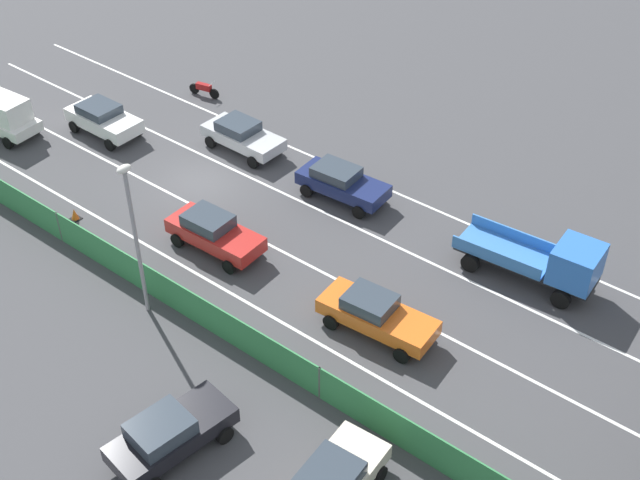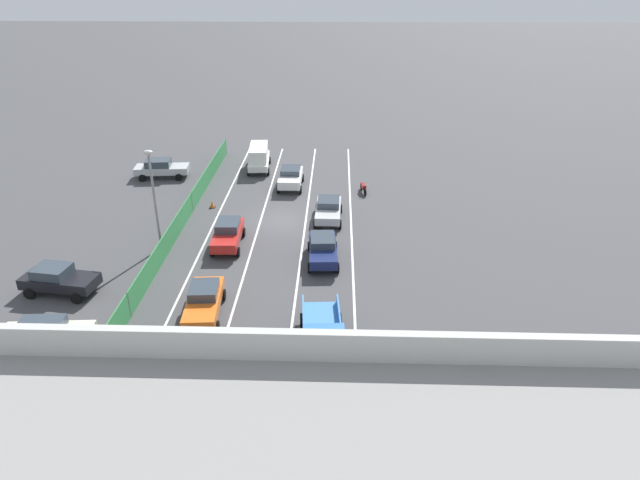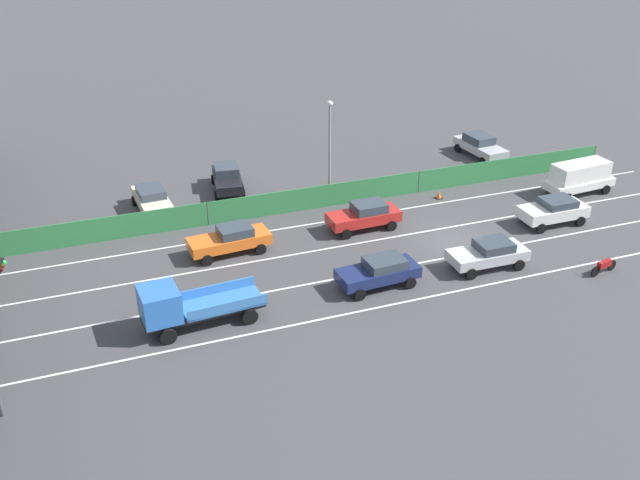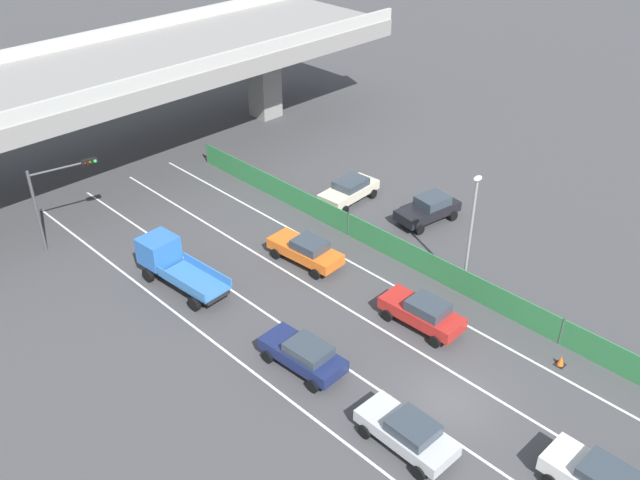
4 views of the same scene
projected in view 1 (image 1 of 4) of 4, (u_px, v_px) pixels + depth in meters
ground_plane at (201, 181)px, 40.92m from camera, size 300.00×300.00×0.00m
lane_line_left_edge at (359, 177)px, 41.19m from camera, size 0.14×47.68×0.01m
lane_line_mid_left at (316, 208)px, 39.11m from camera, size 0.14×47.68×0.01m
lane_line_mid_right at (268, 244)px, 37.03m from camera, size 0.14×47.68×0.01m
lane_line_right_edge at (214, 284)px, 34.95m from camera, size 0.14×47.68×0.01m
green_fence at (176, 296)px, 33.19m from camera, size 0.10×43.78×1.55m
car_hatchback_white at (103, 118)px, 43.81m from camera, size 2.08×4.24×1.63m
car_sedan_navy at (341, 182)px, 39.27m from camera, size 2.16×4.45×1.57m
car_taxi_orange at (376, 314)px, 32.24m from camera, size 2.21×4.78×1.63m
car_sedan_silver at (242, 135)px, 42.61m from camera, size 2.10×4.42×1.55m
car_sedan_red at (214, 232)px, 36.23m from camera, size 2.04×4.50×1.68m
flatbed_truck_blue at (551, 262)px, 34.13m from camera, size 2.51×6.01×2.40m
motorcycle at (204, 89)px, 47.30m from camera, size 0.64×1.93×0.93m
parked_sedan_dark at (169, 433)px, 27.70m from camera, size 4.53×2.52×1.70m
street_lamp at (134, 226)px, 31.15m from camera, size 0.60×0.36×6.88m
traffic_cone at (75, 215)px, 38.31m from camera, size 0.47×0.47×0.55m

